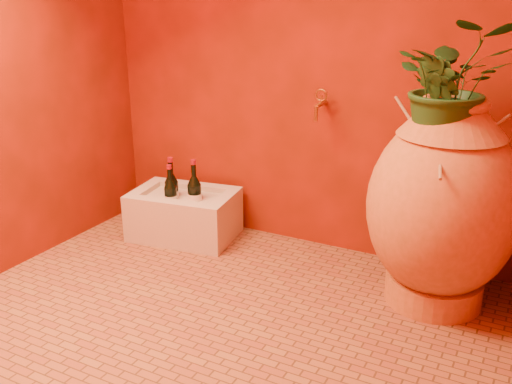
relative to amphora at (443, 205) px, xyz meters
The scene contains 10 objects.
floor 1.13m from the amphora, 140.59° to the right, with size 2.50×2.50×0.00m, color brown.
wall_back 1.16m from the amphora, 156.12° to the left, with size 2.50×0.02×2.50m, color #531804.
amphora is the anchor object (origin of this frame).
stone_basin 1.51m from the amphora, behind, with size 0.65×0.49×0.28m.
wine_bottle_a 1.54m from the amphora, behind, with size 0.08×0.08×0.33m.
wine_bottle_b 1.39m from the amphora, behind, with size 0.08×0.08×0.34m.
wine_bottle_c 1.52m from the amphora, behind, with size 0.08×0.08×0.31m.
wall_tap 0.84m from the amphora, 159.17° to the left, with size 0.07×0.14×0.16m.
plant_main 0.54m from the amphora, 140.59° to the right, with size 0.47×0.41×0.53m, color #174119.
plant_side 0.46m from the amphora, 130.76° to the right, with size 0.23×0.19×0.42m, color #174119.
Camera 1 is at (1.15, -1.85, 1.40)m, focal length 40.00 mm.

